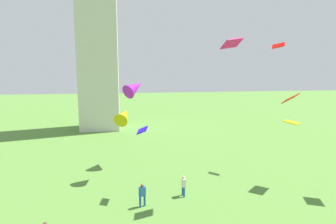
% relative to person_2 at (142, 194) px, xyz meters
% --- Properties ---
extents(person_2, '(0.55, 0.47, 1.83)m').
position_rel_person_2_xyz_m(person_2, '(0.00, 0.00, 0.00)').
color(person_2, '#235693').
rests_on(person_2, ground_plane).
extents(person_3, '(0.31, 0.54, 1.75)m').
position_rel_person_2_xyz_m(person_3, '(3.49, 1.32, -0.05)').
color(person_3, '#235693').
rests_on(person_3, ground_plane).
extents(kite_flying_1, '(1.00, 0.86, 0.76)m').
position_rel_person_2_xyz_m(kite_flying_1, '(9.45, -3.71, 7.56)').
color(kite_flying_1, red).
extents(kite_flying_3, '(1.03, 1.39, 0.55)m').
position_rel_person_2_xyz_m(kite_flying_3, '(0.20, 2.09, 4.51)').
color(kite_flying_3, '#230BEB').
extents(kite_flying_4, '(2.04, 2.07, 0.46)m').
position_rel_person_2_xyz_m(kite_flying_4, '(13.47, 2.33, 4.72)').
color(kite_flying_4, '#DDEF08').
extents(kite_flying_5, '(2.36, 2.95, 2.21)m').
position_rel_person_2_xyz_m(kite_flying_5, '(-1.27, 10.51, 4.36)').
color(kite_flying_5, '#C0AC0B').
extents(kite_flying_6, '(2.67, 2.63, 2.05)m').
position_rel_person_2_xyz_m(kite_flying_6, '(-0.17, 6.98, 7.64)').
color(kite_flying_6, purple).
extents(kite_flying_7, '(1.74, 1.47, 0.91)m').
position_rel_person_2_xyz_m(kite_flying_7, '(7.04, 0.68, 11.37)').
color(kite_flying_7, '#E1117C').
extents(kite_flying_8, '(1.38, 1.41, 0.73)m').
position_rel_person_2_xyz_m(kite_flying_8, '(14.84, 7.80, 11.80)').
color(kite_flying_8, red).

